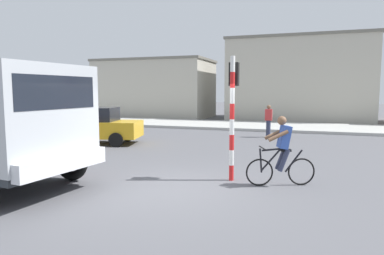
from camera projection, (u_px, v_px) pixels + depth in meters
ground_plane at (175, 188)px, 8.27m from camera, size 120.00×120.00×0.00m
sidewalk_far at (260, 126)px, 22.04m from camera, size 80.00×5.00×0.16m
cyclist at (282, 151)px, 8.43m from camera, size 1.61×0.78×1.72m
traffic_light_pole at (233, 101)px, 8.88m from camera, size 0.24×0.43×3.20m
car_red_near at (94, 125)px, 15.22m from camera, size 4.28×2.57×1.60m
pedestrian_near_kerb at (268, 120)px, 17.26m from camera, size 0.34×0.22×1.62m
building_corner_left at (155, 89)px, 30.56m from camera, size 9.85×5.63×5.00m
building_mid_block at (299, 80)px, 27.60m from camera, size 10.61×7.49×6.31m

